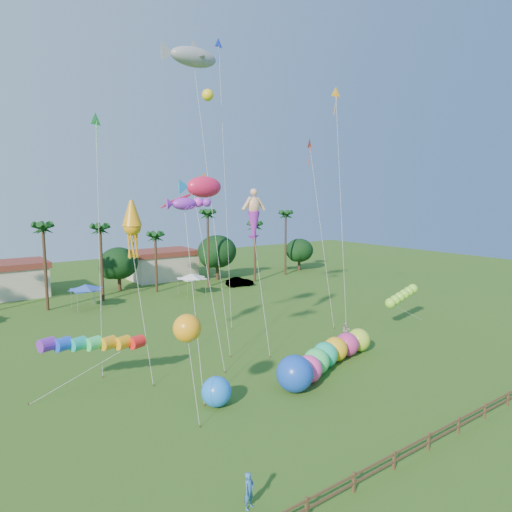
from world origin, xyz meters
TOP-DOWN VIEW (x-y plane):
  - ground at (0.00, 0.00)m, footprint 160.00×160.00m
  - tree_line at (3.57, 44.00)m, footprint 69.46×8.91m
  - buildings_row at (-3.09, 50.00)m, footprint 35.00×7.00m
  - tent_row at (-6.00, 36.33)m, footprint 31.00×4.00m
  - fence at (0.00, -6.00)m, footprint 36.12×0.12m
  - car_b at (16.87, 37.28)m, footprint 4.35×2.18m
  - spectator_a at (-10.62, -4.00)m, footprint 0.73×0.62m
  - spectator_b at (11.01, 10.22)m, footprint 0.94×0.83m
  - caterpillar_inflatable at (3.42, 5.55)m, footprint 12.81×5.68m
  - blue_ball at (-6.63, 5.37)m, footprint 2.01×2.01m
  - rainbow_tube at (-11.00, 12.41)m, footprint 9.25×1.90m
  - green_worm at (16.99, 9.69)m, footprint 8.61×1.92m
  - orange_ball_kite at (-9.08, 4.60)m, footprint 1.94×2.08m
  - merman_kite at (2.83, 14.22)m, footprint 2.09×4.61m
  - fish_kite at (-1.43, 15.68)m, footprint 4.95×6.74m
  - shark_kite at (-0.71, 18.43)m, footprint 6.21×7.40m
  - squid_kite at (-8.02, 15.66)m, footprint 1.67×5.80m
  - lobster_kite at (-6.46, 9.66)m, footprint 3.52×5.08m
  - delta_kite_red at (12.61, 17.48)m, footprint 1.36×4.98m
  - delta_kite_yellow at (11.20, 12.44)m, footprint 2.03×3.79m
  - delta_kite_green at (-9.34, 19.36)m, footprint 2.62×5.41m
  - delta_kite_blue at (4.42, 22.47)m, footprint 1.50×3.60m

SIDE VIEW (x-z plane):
  - ground at x=0.00m, z-range 0.00..0.00m
  - fence at x=0.00m, z-range 0.11..1.11m
  - car_b at x=16.87m, z-range 0.00..1.37m
  - spectator_b at x=11.01m, z-range 0.00..1.60m
  - spectator_a at x=-10.62m, z-range 0.00..1.69m
  - blue_ball at x=-6.63m, z-range 0.00..2.01m
  - caterpillar_inflatable at x=3.42m, z-range -0.21..2.43m
  - buildings_row at x=-3.09m, z-range 0.00..4.00m
  - green_worm at x=16.99m, z-range 1.05..4.44m
  - tent_row at x=-6.00m, z-range 2.45..3.05m
  - rainbow_tube at x=-11.00m, z-range 1.26..4.76m
  - tree_line at x=3.57m, z-range -1.22..9.78m
  - orange_ball_kite at x=-9.08m, z-range 2.54..9.35m
  - squid_kite at x=-8.02m, z-range 4.56..18.11m
  - merman_kite at x=2.83m, z-range 4.78..18.80m
  - lobster_kite at x=-6.46m, z-range 6.30..20.18m
  - fish_kite at x=-1.43m, z-range 6.75..22.33m
  - delta_kite_red at x=12.61m, z-range 9.01..28.86m
  - delta_kite_green at x=-9.34m, z-range 9.34..29.90m
  - delta_kite_yellow at x=11.20m, z-range 10.94..34.98m
  - shark_kite at x=-0.71m, z-range 12.47..39.59m
  - delta_kite_blue at x=4.42m, z-range 13.53..43.26m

